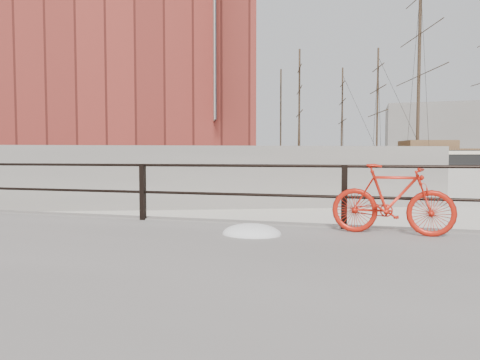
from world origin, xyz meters
The scene contains 12 objects.
far_quay centered at (-40.00, 72.00, 0.90)m, with size 24.00×150.00×1.80m, color gray.
bicycle centered at (-2.82, -0.47, 0.86)m, with size 1.70×0.25×1.02m, color red.
schooner_mid centered at (-7.60, 71.30, 0.00)m, with size 30.23×12.79×21.62m, color white, non-canonical shape.
schooner_left centered at (-13.04, 77.27, 0.00)m, with size 25.98×11.81×19.58m, color silver, non-canonical shape.
workboat_near centered at (-23.75, 29.07, 0.00)m, with size 12.61×4.20×7.00m, color black, non-canonical shape.
workboat_far centered at (-31.81, 39.38, 0.00)m, with size 9.98×3.45×7.00m, color black, non-canonical shape.
apartment_terracotta centered at (-21.25, 20.26, 11.90)m, with size 20.00×15.00×20.20m, color maroon.
apartment_mustard centered at (-29.49, 40.65, 12.90)m, with size 22.00×15.00×22.20m, color gold.
apartment_cream centered at (-38.11, 61.98, 12.40)m, with size 20.00×15.00×21.20m, color beige.
apartment_grey centered at (-46.35, 82.38, 13.40)m, with size 22.00×15.00×23.20m, color #9C9C97.
apartment_brick centered at (-54.97, 103.70, 12.40)m, with size 24.00×15.00×21.20m, color brown.
industrial_west centered at (20.00, 140.00, 9.00)m, with size 32.00×18.00×18.00m, color gray.
Camera 1 is at (-3.23, -6.97, 1.46)m, focal length 32.00 mm.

